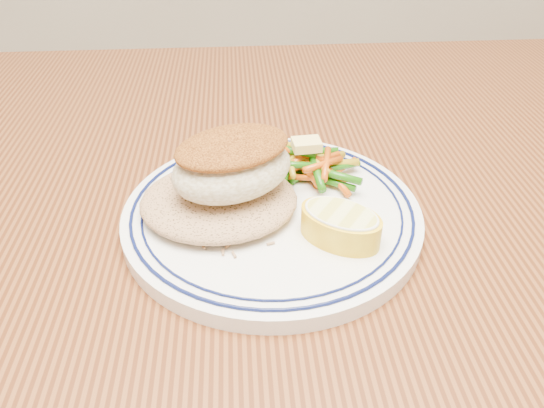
{
  "coord_description": "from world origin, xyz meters",
  "views": [
    {
      "loc": [
        -0.06,
        -0.43,
        1.05
      ],
      "look_at": [
        -0.03,
        -0.04,
        0.77
      ],
      "focal_mm": 35.0,
      "sensor_mm": 36.0,
      "label": 1
    }
  ],
  "objects_px": {
    "dining_table": "(298,269)",
    "fish_fillet": "(232,163)",
    "lemon_wedge": "(340,224)",
    "plate": "(272,213)",
    "vegetable_pile": "(310,164)",
    "rice_pilaf": "(219,197)"
  },
  "relations": [
    {
      "from": "dining_table",
      "to": "fish_fillet",
      "type": "height_order",
      "value": "fish_fillet"
    },
    {
      "from": "fish_fillet",
      "to": "lemon_wedge",
      "type": "xyz_separation_m",
      "value": [
        0.09,
        -0.05,
        -0.03
      ]
    },
    {
      "from": "plate",
      "to": "vegetable_pile",
      "type": "relative_size",
      "value": 2.71
    },
    {
      "from": "dining_table",
      "to": "plate",
      "type": "height_order",
      "value": "plate"
    },
    {
      "from": "dining_table",
      "to": "plate",
      "type": "bearing_deg",
      "value": -129.37
    },
    {
      "from": "rice_pilaf",
      "to": "lemon_wedge",
      "type": "relative_size",
      "value": 1.57
    },
    {
      "from": "plate",
      "to": "rice_pilaf",
      "type": "relative_size",
      "value": 1.92
    },
    {
      "from": "fish_fillet",
      "to": "lemon_wedge",
      "type": "height_order",
      "value": "fish_fillet"
    },
    {
      "from": "fish_fillet",
      "to": "plate",
      "type": "bearing_deg",
      "value": -2.44
    },
    {
      "from": "plate",
      "to": "lemon_wedge",
      "type": "xyz_separation_m",
      "value": [
        0.05,
        -0.05,
        0.02
      ]
    },
    {
      "from": "rice_pilaf",
      "to": "vegetable_pile",
      "type": "relative_size",
      "value": 1.41
    },
    {
      "from": "plate",
      "to": "fish_fillet",
      "type": "bearing_deg",
      "value": 177.56
    },
    {
      "from": "rice_pilaf",
      "to": "vegetable_pile",
      "type": "distance_m",
      "value": 0.1
    },
    {
      "from": "vegetable_pile",
      "to": "rice_pilaf",
      "type": "bearing_deg",
      "value": -150.13
    },
    {
      "from": "vegetable_pile",
      "to": "plate",
      "type": "bearing_deg",
      "value": -128.03
    },
    {
      "from": "plate",
      "to": "dining_table",
      "type": "bearing_deg",
      "value": 50.63
    },
    {
      "from": "dining_table",
      "to": "vegetable_pile",
      "type": "distance_m",
      "value": 0.13
    },
    {
      "from": "dining_table",
      "to": "fish_fillet",
      "type": "bearing_deg",
      "value": -150.41
    },
    {
      "from": "plate",
      "to": "vegetable_pile",
      "type": "bearing_deg",
      "value": 51.97
    },
    {
      "from": "dining_table",
      "to": "plate",
      "type": "relative_size",
      "value": 5.51
    },
    {
      "from": "fish_fillet",
      "to": "vegetable_pile",
      "type": "relative_size",
      "value": 1.31
    },
    {
      "from": "fish_fillet",
      "to": "lemon_wedge",
      "type": "relative_size",
      "value": 1.46
    }
  ]
}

